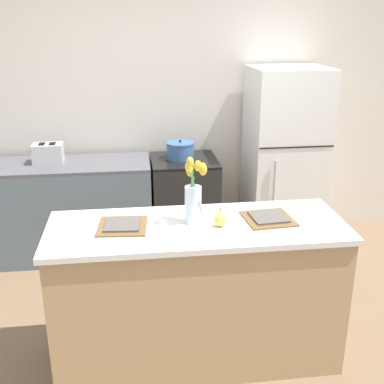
# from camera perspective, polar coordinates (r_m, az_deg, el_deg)

# --- Properties ---
(ground_plane) EXTENTS (10.00, 10.00, 0.00)m
(ground_plane) POSITION_cam_1_polar(r_m,az_deg,el_deg) (3.39, 0.57, -18.64)
(ground_plane) COLOR brown
(back_wall) EXTENTS (5.20, 0.08, 2.70)m
(back_wall) POSITION_cam_1_polar(r_m,az_deg,el_deg) (4.70, -2.77, 10.63)
(back_wall) COLOR silver
(back_wall) RESTS_ON ground_plane
(kitchen_island) EXTENTS (1.80, 0.66, 0.94)m
(kitchen_island) POSITION_cam_1_polar(r_m,az_deg,el_deg) (3.11, 0.60, -11.84)
(kitchen_island) COLOR tan
(kitchen_island) RESTS_ON ground_plane
(back_counter) EXTENTS (1.68, 0.60, 0.89)m
(back_counter) POSITION_cam_1_polar(r_m,az_deg,el_deg) (4.59, -15.47, -2.08)
(back_counter) COLOR slate
(back_counter) RESTS_ON ground_plane
(stove_range) EXTENTS (0.60, 0.61, 0.89)m
(stove_range) POSITION_cam_1_polar(r_m,az_deg,el_deg) (4.56, -0.92, -1.46)
(stove_range) COLOR black
(stove_range) RESTS_ON ground_plane
(refrigerator) EXTENTS (0.68, 0.67, 1.70)m
(refrigerator) POSITION_cam_1_polar(r_m,az_deg,el_deg) (4.63, 10.85, 3.80)
(refrigerator) COLOR white
(refrigerator) RESTS_ON ground_plane
(flower_vase) EXTENTS (0.13, 0.16, 0.43)m
(flower_vase) POSITION_cam_1_polar(r_m,az_deg,el_deg) (2.87, 0.21, -0.51)
(flower_vase) COLOR silver
(flower_vase) RESTS_ON kitchen_island
(pear_figurine) EXTENTS (0.07, 0.07, 0.12)m
(pear_figurine) POSITION_cam_1_polar(r_m,az_deg,el_deg) (2.86, 3.35, -3.20)
(pear_figurine) COLOR #E5CC4C
(pear_figurine) RESTS_ON kitchen_island
(plate_setting_left) EXTENTS (0.31, 0.31, 0.02)m
(plate_setting_left) POSITION_cam_1_polar(r_m,az_deg,el_deg) (2.89, -8.25, -3.96)
(plate_setting_left) COLOR brown
(plate_setting_left) RESTS_ON kitchen_island
(plate_setting_right) EXTENTS (0.31, 0.31, 0.02)m
(plate_setting_right) POSITION_cam_1_polar(r_m,az_deg,el_deg) (3.00, 9.04, -3.06)
(plate_setting_right) COLOR brown
(plate_setting_right) RESTS_ON kitchen_island
(toaster) EXTENTS (0.28, 0.18, 0.17)m
(toaster) POSITION_cam_1_polar(r_m,az_deg,el_deg) (4.48, -16.70, 4.43)
(toaster) COLOR #B7BABC
(toaster) RESTS_ON back_counter
(cooking_pot) EXTENTS (0.26, 0.26, 0.18)m
(cooking_pot) POSITION_cam_1_polar(r_m,az_deg,el_deg) (4.41, -1.40, 4.95)
(cooking_pot) COLOR #386093
(cooking_pot) RESTS_ON stove_range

